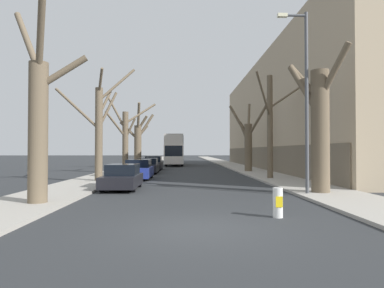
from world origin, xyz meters
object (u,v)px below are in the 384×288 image
(street_tree_right_1, at_px, (271,123))
(street_tree_right_2, at_px, (248,141))
(lamp_post, at_px, (305,93))
(traffic_bollard, at_px, (278,203))
(street_tree_right_0, at_px, (319,125))
(street_tree_left_0, at_px, (38,119))
(street_tree_left_1, at_px, (99,127))
(street_tree_left_3, at_px, (138,141))
(street_tree_left_2, at_px, (126,137))
(parked_car_3, at_px, (153,163))
(double_decker_bus, at_px, (175,148))
(parked_car_0, at_px, (122,177))
(parked_car_2, at_px, (148,166))
(parked_car_1, at_px, (138,170))

(street_tree_right_1, bearing_deg, street_tree_right_2, 90.07)
(lamp_post, distance_m, traffic_bollard, 7.03)
(street_tree_right_0, distance_m, traffic_bollard, 6.99)
(street_tree_right_2, bearing_deg, street_tree_left_0, -120.31)
(street_tree_left_1, distance_m, street_tree_left_3, 18.07)
(street_tree_left_2, xyz_separation_m, lamp_post, (10.88, -16.29, 1.37))
(street_tree_left_3, relative_size, lamp_post, 0.91)
(traffic_bollard, bearing_deg, street_tree_left_3, 105.30)
(street_tree_left_2, distance_m, street_tree_right_1, 13.78)
(street_tree_left_3, bearing_deg, street_tree_left_0, -90.10)
(parked_car_3, bearing_deg, street_tree_left_0, -95.19)
(street_tree_right_2, height_order, double_decker_bus, street_tree_right_2)
(street_tree_right_0, relative_size, street_tree_right_2, 1.01)
(street_tree_left_3, height_order, parked_car_0, street_tree_left_3)
(parked_car_2, distance_m, traffic_bollard, 21.60)
(street_tree_left_0, bearing_deg, lamp_post, 12.88)
(parked_car_0, distance_m, lamp_post, 10.07)
(street_tree_right_0, xyz_separation_m, traffic_bollard, (-3.46, -5.39, -2.80))
(street_tree_right_1, bearing_deg, parked_car_2, 144.01)
(street_tree_left_2, xyz_separation_m, parked_car_3, (2.11, 5.15, -2.59))
(parked_car_1, bearing_deg, double_decker_bus, 85.25)
(street_tree_left_3, distance_m, lamp_post, 27.51)
(double_decker_bus, bearing_deg, parked_car_2, -96.45)
(parked_car_2, bearing_deg, parked_car_3, 90.00)
(street_tree_left_1, relative_size, parked_car_3, 1.85)
(parked_car_3, relative_size, traffic_bollard, 4.60)
(parked_car_2, bearing_deg, street_tree_left_0, -96.80)
(double_decker_bus, height_order, parked_car_1, double_decker_bus)
(parked_car_2, bearing_deg, street_tree_right_2, 10.00)
(double_decker_bus, xyz_separation_m, traffic_bollard, (4.14, -38.36, -1.95))
(street_tree_right_0, bearing_deg, parked_car_1, 137.04)
(parked_car_1, bearing_deg, street_tree_right_1, -3.00)
(parked_car_2, bearing_deg, traffic_bollard, -73.51)
(street_tree_right_2, distance_m, lamp_post, 17.49)
(street_tree_left_0, height_order, parked_car_3, street_tree_left_0)
(parked_car_0, bearing_deg, parked_car_1, 90.00)
(street_tree_left_1, distance_m, street_tree_right_1, 11.89)
(street_tree_left_2, bearing_deg, traffic_bollard, -68.82)
(street_tree_right_0, bearing_deg, street_tree_left_3, 115.30)
(street_tree_right_1, distance_m, traffic_bollard, 14.68)
(street_tree_left_1, distance_m, street_tree_right_0, 13.67)
(street_tree_left_0, distance_m, lamp_post, 11.32)
(street_tree_left_1, bearing_deg, traffic_bollard, -55.24)
(double_decker_bus, bearing_deg, street_tree_right_1, -73.05)
(street_tree_right_0, distance_m, double_decker_bus, 33.84)
(street_tree_left_0, bearing_deg, traffic_bollard, -16.59)
(street_tree_left_0, distance_m, street_tree_right_0, 12.13)
(street_tree_left_2, bearing_deg, parked_car_3, 67.70)
(parked_car_1, height_order, lamp_post, lamp_post)
(parked_car_0, height_order, parked_car_3, parked_car_3)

